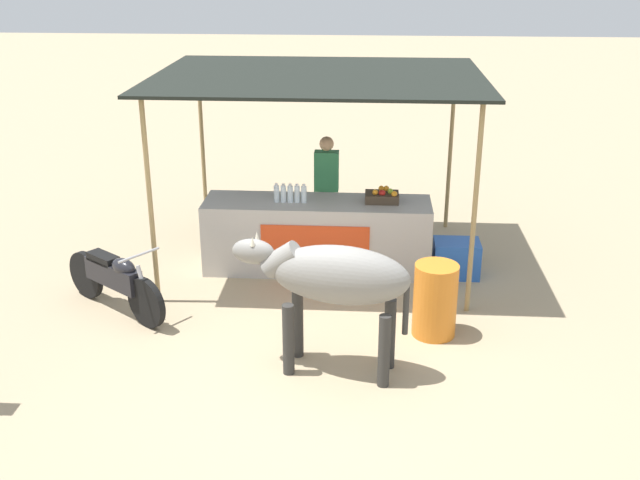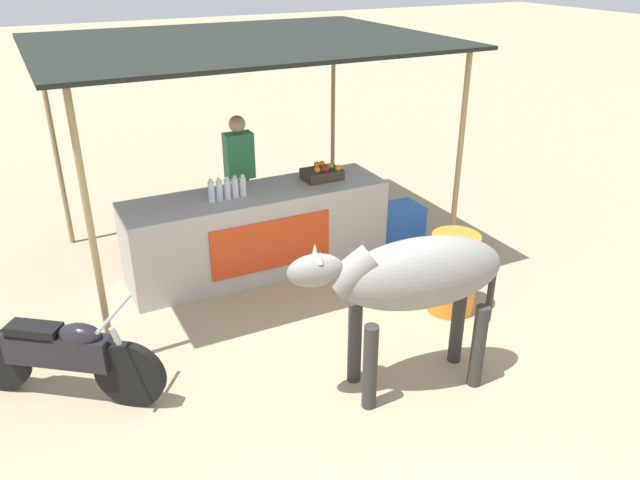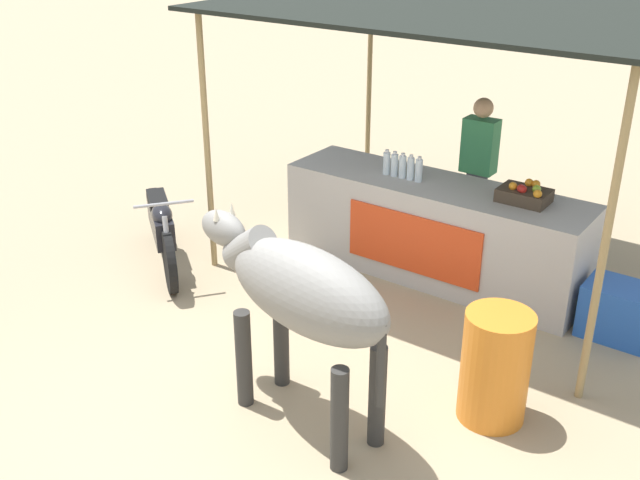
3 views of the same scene
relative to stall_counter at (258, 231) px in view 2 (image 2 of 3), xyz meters
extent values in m
plane|color=tan|center=(0.00, -2.20, -0.48)|extent=(60.00, 60.00, 0.00)
cube|color=#B2ADA8|center=(0.00, 0.00, 0.00)|extent=(3.00, 0.80, 0.96)
cube|color=red|center=(0.00, -0.41, 0.00)|extent=(1.40, 0.02, 0.58)
cube|color=black|center=(0.00, 0.30, 2.07)|extent=(4.20, 3.20, 0.04)
cylinder|color=#997F51|center=(-1.89, -1.14, 0.80)|extent=(0.06, 0.06, 2.55)
cylinder|color=#997F51|center=(1.89, -1.14, 0.80)|extent=(0.06, 0.06, 2.55)
cylinder|color=#997F51|center=(-1.89, 1.74, 0.80)|extent=(0.06, 0.06, 2.55)
cylinder|color=#997F51|center=(1.89, 1.74, 0.80)|extent=(0.06, 0.06, 2.55)
cylinder|color=silver|center=(-0.53, -0.05, 0.59)|extent=(0.07, 0.07, 0.22)
cylinder|color=white|center=(-0.53, -0.05, 0.71)|extent=(0.04, 0.04, 0.03)
cylinder|color=silver|center=(-0.44, -0.05, 0.59)|extent=(0.07, 0.07, 0.22)
cylinder|color=white|center=(-0.44, -0.05, 0.71)|extent=(0.04, 0.04, 0.03)
cylinder|color=silver|center=(-0.35, -0.05, 0.59)|extent=(0.07, 0.07, 0.22)
cylinder|color=white|center=(-0.35, -0.05, 0.71)|extent=(0.04, 0.04, 0.03)
cylinder|color=silver|center=(-0.26, -0.05, 0.59)|extent=(0.07, 0.07, 0.22)
cylinder|color=white|center=(-0.26, -0.05, 0.71)|extent=(0.04, 0.04, 0.03)
cylinder|color=silver|center=(-0.17, -0.05, 0.59)|extent=(0.07, 0.07, 0.22)
cylinder|color=white|center=(-0.17, -0.05, 0.71)|extent=(0.04, 0.04, 0.03)
cube|color=#3F3326|center=(0.85, 0.05, 0.54)|extent=(0.44, 0.32, 0.12)
sphere|color=orange|center=(0.84, 0.16, 0.63)|extent=(0.08, 0.08, 0.08)
sphere|color=#B21E19|center=(0.84, -0.02, 0.63)|extent=(0.08, 0.08, 0.08)
sphere|color=orange|center=(0.76, -0.01, 0.63)|extent=(0.08, 0.08, 0.08)
sphere|color=#B21E19|center=(0.86, -0.03, 0.63)|extent=(0.08, 0.08, 0.08)
sphere|color=orange|center=(1.01, -0.06, 0.63)|extent=(0.08, 0.08, 0.08)
sphere|color=orange|center=(0.91, 0.16, 0.63)|extent=(0.08, 0.08, 0.08)
sphere|color=#8CB22D|center=(0.96, 0.05, 0.63)|extent=(0.08, 0.08, 0.08)
cylinder|color=#383842|center=(0.08, 0.75, -0.04)|extent=(0.22, 0.22, 0.88)
cube|color=#337F4C|center=(0.08, 0.75, 0.68)|extent=(0.34, 0.20, 0.56)
sphere|color=tan|center=(0.08, 0.75, 1.07)|extent=(0.20, 0.20, 0.20)
cube|color=blue|center=(1.86, -0.10, -0.24)|extent=(0.60, 0.44, 0.48)
cylinder|color=orange|center=(1.44, -1.75, -0.06)|extent=(0.49, 0.49, 0.85)
ellipsoid|color=gray|center=(0.41, -2.59, 0.60)|extent=(1.47, 0.75, 0.60)
cylinder|color=#302F2D|center=(-0.10, -2.69, -0.09)|extent=(0.12, 0.12, 0.78)
cylinder|color=#302F2D|center=(-0.04, -2.33, -0.09)|extent=(0.12, 0.12, 0.78)
cylinder|color=#302F2D|center=(0.86, -2.85, -0.09)|extent=(0.12, 0.12, 0.78)
cylinder|color=#302F2D|center=(0.92, -2.49, -0.09)|extent=(0.12, 0.12, 0.78)
cylinder|color=gray|center=(-0.18, -2.49, 0.71)|extent=(0.48, 0.31, 0.41)
ellipsoid|color=gray|center=(-0.47, -2.44, 0.77)|extent=(0.47, 0.29, 0.26)
cone|color=beige|center=(-0.46, -2.51, 0.91)|extent=(0.05, 0.05, 0.10)
cone|color=beige|center=(-0.44, -2.37, 0.91)|extent=(0.05, 0.05, 0.10)
cylinder|color=#302F2D|center=(1.06, -2.70, 0.33)|extent=(0.06, 0.06, 0.60)
cylinder|color=black|center=(-1.84, -1.79, -0.18)|extent=(0.53, 0.42, 0.60)
cube|color=black|center=(-2.32, -1.43, 0.00)|extent=(0.83, 0.68, 0.28)
ellipsoid|color=black|center=(-2.14, -1.56, 0.16)|extent=(0.41, 0.37, 0.20)
cube|color=black|center=(-2.46, -1.32, 0.16)|extent=(0.46, 0.41, 0.10)
cylinder|color=#99999E|center=(-1.88, -1.76, 0.40)|extent=(0.35, 0.46, 0.03)
cylinder|color=#99999E|center=(-1.85, -1.77, 0.02)|extent=(0.19, 0.16, 0.49)
camera|label=1|loc=(0.66, -9.32, 3.65)|focal=42.00mm
camera|label=2|loc=(-2.31, -6.15, 2.98)|focal=35.00mm
camera|label=3|loc=(3.05, -6.06, 2.99)|focal=42.00mm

